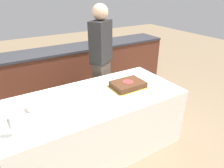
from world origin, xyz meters
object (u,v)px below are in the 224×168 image
object	(u,v)px
cake	(128,84)
plate_stack	(36,105)
person_cutting_cake	(101,61)
wine_glass	(11,123)

from	to	relation	value
cake	plate_stack	xyz separation A→B (m)	(-1.09, 0.09, 0.00)
plate_stack	person_cutting_cake	world-z (taller)	person_cutting_cake
cake	person_cutting_cake	xyz separation A→B (m)	(0.00, 0.69, 0.10)
cake	wine_glass	world-z (taller)	wine_glass
wine_glass	person_cutting_cake	bearing A→B (deg)	34.91
cake	wine_glass	distance (m)	1.37
cake	plate_stack	bearing A→B (deg)	175.53
plate_stack	wine_glass	size ratio (longest dim) A/B	0.99
plate_stack	wine_glass	bearing A→B (deg)	-127.48
cake	wine_glass	size ratio (longest dim) A/B	2.23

